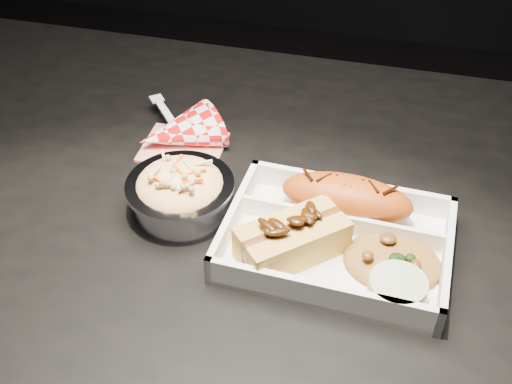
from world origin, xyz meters
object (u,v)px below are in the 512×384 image
at_px(napkin_fork, 178,133).
at_px(food_tray, 336,244).
at_px(hotdog, 292,237).
at_px(dining_table, 258,263).
at_px(fried_pastry, 347,198).
at_px(foil_coleslaw_cup, 180,191).

bearing_deg(napkin_fork, food_tray, 18.15).
height_order(hotdog, napkin_fork, napkin_fork).
relative_size(food_tray, napkin_fork, 1.65).
relative_size(dining_table, hotdog, 9.39).
xyz_separation_m(fried_pastry, napkin_fork, (-0.25, 0.10, -0.02)).
bearing_deg(dining_table, napkin_fork, 141.87).
height_order(food_tray, hotdog, hotdog).
relative_size(dining_table, fried_pastry, 7.67).
height_order(food_tray, napkin_fork, napkin_fork).
distance_m(dining_table, foil_coleslaw_cup, 0.15).
distance_m(hotdog, napkin_fork, 0.27).
height_order(dining_table, foil_coleslaw_cup, foil_coleslaw_cup).
bearing_deg(hotdog, fried_pastry, 15.95).
xyz_separation_m(hotdog, foil_coleslaw_cup, (-0.15, 0.04, -0.00)).
height_order(food_tray, foil_coleslaw_cup, foil_coleslaw_cup).
xyz_separation_m(fried_pastry, foil_coleslaw_cup, (-0.19, -0.04, -0.00)).
height_order(dining_table, food_tray, food_tray).
relative_size(fried_pastry, hotdog, 1.22).
distance_m(dining_table, hotdog, 0.15).
bearing_deg(food_tray, foil_coleslaw_cup, 176.48).
bearing_deg(napkin_fork, fried_pastry, 28.62).
relative_size(dining_table, foil_coleslaw_cup, 9.27).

